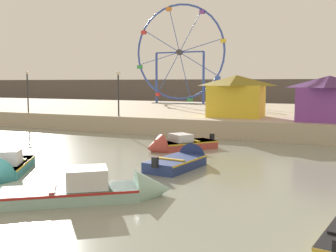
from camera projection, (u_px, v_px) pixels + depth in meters
The scene contains 12 objects.
ground_plane at pixel (10, 187), 15.08m from camera, with size 240.00×240.00×0.00m, color gray.
quay_promenade at pixel (223, 115), 40.20m from camera, with size 110.00×24.74×1.27m, color #B7A88E.
distant_town_skyline at pixel (271, 93), 64.51m from camera, with size 140.00×3.00×4.40m, color #564C47.
motorboat_faded_red at pixel (175, 145), 23.23m from camera, with size 3.80×4.35×1.48m.
motorboat_seafoam at pixel (103, 190), 13.45m from camera, with size 5.35×4.55×1.58m.
motorboat_navy_blue at pixel (184, 160), 18.80m from camera, with size 2.04×4.25×1.48m.
motorboat_teal_painted at pixel (3, 169), 16.68m from camera, with size 3.61×4.63×1.57m.
ferris_wheel_blue_frame at pixel (179, 54), 49.05m from camera, with size 11.63×1.20×12.11m.
carnival_booth_purple_stall at pixel (329, 98), 26.99m from camera, with size 4.39×3.91×3.07m.
carnival_booth_yellow_awning at pixel (236, 95), 30.49m from camera, with size 4.48×3.27×3.17m.
promenade_lamp_near at pixel (118, 86), 31.19m from camera, with size 0.32×0.32×3.49m.
promenade_lamp_far at pixel (27, 85), 35.30m from camera, with size 0.32×0.32×3.66m.
Camera 1 is at (11.50, -10.98, 3.90)m, focal length 42.93 mm.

